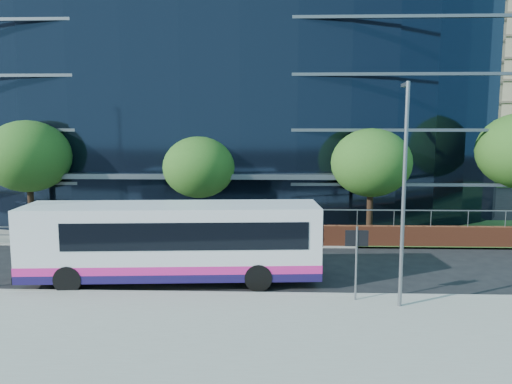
{
  "coord_description": "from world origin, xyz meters",
  "views": [
    {
      "loc": [
        1.41,
        -19.76,
        6.6
      ],
      "look_at": [
        0.42,
        8.0,
        2.95
      ],
      "focal_mm": 35.0,
      "sensor_mm": 36.0,
      "label": 1
    }
  ],
  "objects_px": {
    "tree_far_b": "(199,167)",
    "city_bus": "(175,241)",
    "tree_dist_e": "(466,144)",
    "street_sign": "(357,248)",
    "streetlight_east": "(404,188)",
    "tree_far_a": "(28,156)",
    "tree_far_c": "(371,163)"
  },
  "relations": [
    {
      "from": "tree_far_c",
      "to": "tree_far_b",
      "type": "bearing_deg",
      "value": 177.14
    },
    {
      "from": "tree_far_b",
      "to": "city_bus",
      "type": "bearing_deg",
      "value": -88.26
    },
    {
      "from": "city_bus",
      "to": "street_sign",
      "type": "bearing_deg",
      "value": -21.83
    },
    {
      "from": "streetlight_east",
      "to": "city_bus",
      "type": "bearing_deg",
      "value": 161.53
    },
    {
      "from": "city_bus",
      "to": "tree_far_a",
      "type": "bearing_deg",
      "value": 137.22
    },
    {
      "from": "tree_far_a",
      "to": "city_bus",
      "type": "xyz_separation_m",
      "value": [
        10.27,
        -8.26,
        -3.08
      ]
    },
    {
      "from": "tree_far_b",
      "to": "streetlight_east",
      "type": "bearing_deg",
      "value": -52.37
    },
    {
      "from": "tree_far_a",
      "to": "streetlight_east",
      "type": "bearing_deg",
      "value": -30.46
    },
    {
      "from": "street_sign",
      "to": "tree_far_c",
      "type": "relative_size",
      "value": 0.43
    },
    {
      "from": "street_sign",
      "to": "city_bus",
      "type": "relative_size",
      "value": 0.22
    },
    {
      "from": "tree_far_b",
      "to": "streetlight_east",
      "type": "relative_size",
      "value": 0.76
    },
    {
      "from": "street_sign",
      "to": "tree_far_a",
      "type": "distance_m",
      "value": 20.63
    },
    {
      "from": "tree_far_c",
      "to": "tree_dist_e",
      "type": "distance_m",
      "value": 35.36
    },
    {
      "from": "street_sign",
      "to": "tree_far_b",
      "type": "distance_m",
      "value": 13.54
    },
    {
      "from": "tree_far_c",
      "to": "tree_far_a",
      "type": "bearing_deg",
      "value": 180.0
    },
    {
      "from": "tree_dist_e",
      "to": "city_bus",
      "type": "xyz_separation_m",
      "value": [
        -26.73,
        -39.26,
        -2.76
      ]
    },
    {
      "from": "tree_far_a",
      "to": "tree_dist_e",
      "type": "height_order",
      "value": "tree_far_a"
    },
    {
      "from": "tree_far_b",
      "to": "city_bus",
      "type": "height_order",
      "value": "tree_far_b"
    },
    {
      "from": "tree_far_b",
      "to": "streetlight_east",
      "type": "height_order",
      "value": "streetlight_east"
    },
    {
      "from": "street_sign",
      "to": "streetlight_east",
      "type": "distance_m",
      "value": 2.8
    },
    {
      "from": "tree_far_a",
      "to": "tree_dist_e",
      "type": "distance_m",
      "value": 48.27
    },
    {
      "from": "street_sign",
      "to": "tree_dist_e",
      "type": "bearing_deg",
      "value": 64.88
    },
    {
      "from": "tree_far_b",
      "to": "tree_dist_e",
      "type": "height_order",
      "value": "tree_dist_e"
    },
    {
      "from": "tree_far_b",
      "to": "tree_far_c",
      "type": "xyz_separation_m",
      "value": [
        10.0,
        -0.5,
        0.33
      ]
    },
    {
      "from": "street_sign",
      "to": "streetlight_east",
      "type": "bearing_deg",
      "value": -21.36
    },
    {
      "from": "tree_far_a",
      "to": "city_bus",
      "type": "bearing_deg",
      "value": -38.81
    },
    {
      "from": "tree_far_b",
      "to": "tree_dist_e",
      "type": "bearing_deg",
      "value": 48.48
    },
    {
      "from": "tree_far_b",
      "to": "tree_far_a",
      "type": "bearing_deg",
      "value": -177.14
    },
    {
      "from": "street_sign",
      "to": "tree_dist_e",
      "type": "height_order",
      "value": "tree_dist_e"
    },
    {
      "from": "tree_far_c",
      "to": "city_bus",
      "type": "xyz_separation_m",
      "value": [
        -9.73,
        -8.26,
        -2.76
      ]
    },
    {
      "from": "streetlight_east",
      "to": "tree_dist_e",
      "type": "bearing_deg",
      "value": 66.89
    },
    {
      "from": "tree_dist_e",
      "to": "city_bus",
      "type": "bearing_deg",
      "value": -124.26
    }
  ]
}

